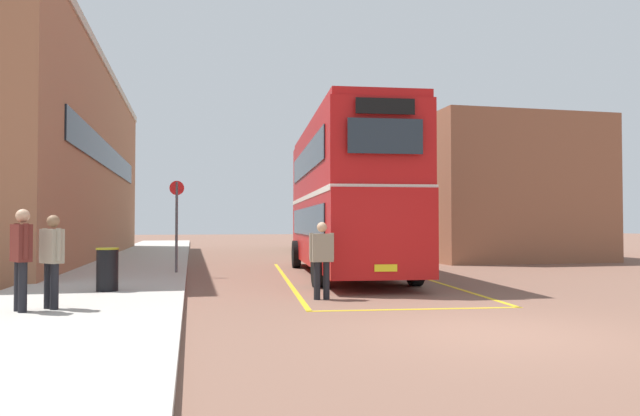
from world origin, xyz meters
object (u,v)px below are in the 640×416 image
pedestrian_waiting_near (52,255)px  bus_stop_sign (177,217)px  double_decker_bus (346,196)px  pedestrian_boarding (322,255)px  single_deck_bus (322,224)px  pedestrian_waiting_far (21,252)px  litter_bin (107,269)px

pedestrian_waiting_near → bus_stop_sign: (1.93, 7.43, 0.74)m
double_decker_bus → bus_stop_sign: size_ratio=3.89×
bus_stop_sign → pedestrian_boarding: bearing=-62.6°
single_deck_bus → bus_stop_sign: bearing=-116.1°
double_decker_bus → single_deck_bus: size_ratio=1.23×
bus_stop_sign → pedestrian_waiting_far: bearing=-107.2°
double_decker_bus → pedestrian_boarding: 6.14m
single_deck_bus → pedestrian_waiting_near: single_deck_bus is taller
double_decker_bus → pedestrian_boarding: bearing=-109.9°
double_decker_bus → litter_bin: size_ratio=11.43×
pedestrian_waiting_near → bus_stop_sign: 7.71m
pedestrian_boarding → litter_bin: (-4.54, 1.38, -0.34)m
pedestrian_boarding → pedestrian_waiting_far: 5.74m
double_decker_bus → bus_stop_sign: bearing=174.0°
pedestrian_waiting_far → litter_bin: (1.00, 2.89, -0.53)m
pedestrian_boarding → double_decker_bus: bearing=70.1°
double_decker_bus → pedestrian_waiting_near: bearing=-136.0°
double_decker_bus → pedestrian_waiting_near: (-7.13, -6.88, -1.44)m
bus_stop_sign → double_decker_bus: bearing=-6.0°
pedestrian_waiting_far → bus_stop_sign: 8.03m
single_deck_bus → pedestrian_waiting_far: single_deck_bus is taller
pedestrian_boarding → litter_bin: pedestrian_boarding is taller
pedestrian_waiting_near → single_deck_bus: bearing=67.2°
pedestrian_boarding → pedestrian_waiting_near: (-5.11, -1.29, 0.12)m
pedestrian_boarding → pedestrian_waiting_near: pedestrian_waiting_near is taller
single_deck_bus → pedestrian_waiting_far: bearing=-113.5°
double_decker_bus → pedestrian_boarding: double_decker_bus is taller
pedestrian_waiting_near → pedestrian_waiting_far: 0.49m
single_deck_bus → litter_bin: (-9.78, -21.91, -1.02)m
single_deck_bus → pedestrian_waiting_near: bearing=-112.8°
pedestrian_waiting_near → bus_stop_sign: bearing=75.4°
double_decker_bus → pedestrian_waiting_near: size_ratio=6.66×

